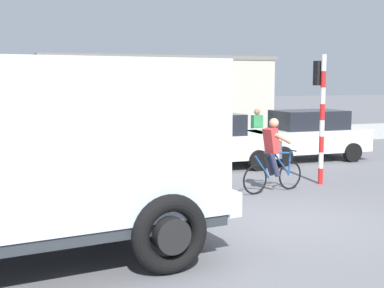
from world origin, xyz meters
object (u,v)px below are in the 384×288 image
object	(u,v)px
traffic_light_pole	(321,101)
cyclist	(273,155)
truck_foreground	(28,148)
car_white_mid	(305,135)
pedestrian_near_kerb	(257,132)
car_far_side	(206,141)

from	to	relation	value
traffic_light_pole	cyclist	bearing A→B (deg)	-163.01
truck_foreground	cyclist	size ratio (longest dim) A/B	3.31
cyclist	car_white_mid	size ratio (longest dim) A/B	0.43
truck_foreground	cyclist	xyz separation A→B (m)	(5.56, 3.08, -0.80)
traffic_light_pole	truck_foreground	bearing A→B (deg)	-153.46
truck_foreground	traffic_light_pole	size ratio (longest dim) A/B	1.78
truck_foreground	pedestrian_near_kerb	size ratio (longest dim) A/B	3.51
cyclist	car_far_side	world-z (taller)	cyclist
truck_foreground	car_far_side	size ratio (longest dim) A/B	1.42
cyclist	traffic_light_pole	distance (m)	2.04
cyclist	car_white_mid	xyz separation A→B (m)	(3.34, 3.94, -0.05)
car_white_mid	pedestrian_near_kerb	distance (m)	1.60
truck_foreground	pedestrian_near_kerb	xyz separation A→B (m)	(7.68, 8.05, -0.82)
car_white_mid	pedestrian_near_kerb	xyz separation A→B (m)	(-1.22, 1.03, 0.03)
cyclist	car_far_side	xyz separation A→B (m)	(-0.28, 3.50, -0.05)
truck_foreground	traffic_light_pole	world-z (taller)	traffic_light_pole
traffic_light_pole	car_white_mid	bearing A→B (deg)	62.92
car_white_mid	car_far_side	world-z (taller)	same
traffic_light_pole	car_white_mid	size ratio (longest dim) A/B	0.80
truck_foreground	pedestrian_near_kerb	world-z (taller)	truck_foreground
truck_foreground	traffic_light_pole	xyz separation A→B (m)	(7.13, 3.56, 0.40)
traffic_light_pole	pedestrian_near_kerb	bearing A→B (deg)	83.06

